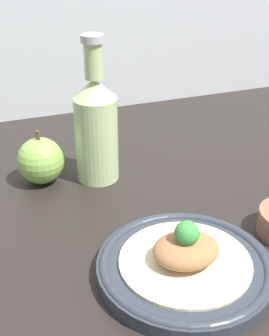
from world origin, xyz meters
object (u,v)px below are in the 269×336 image
object	(u,v)px
plate	(185,267)
plated_food	(186,252)
cider_bottle	(96,126)
apple	(41,161)

from	to	relation	value
plate	plated_food	xyz separation A→B (cm)	(-0.00, -0.00, 2.33)
plate	plated_food	distance (cm)	2.33
plate	cider_bottle	bearing A→B (deg)	96.49
plate	cider_bottle	world-z (taller)	cider_bottle
cider_bottle	apple	xyz separation A→B (cm)	(-9.42, 1.91, -5.73)
plated_food	apple	size ratio (longest dim) A/B	1.77
cider_bottle	plate	bearing A→B (deg)	-83.51
plate	plated_food	size ratio (longest dim) A/B	1.34
plated_food	apple	bearing A→B (deg)	112.76
plate	cider_bottle	xyz separation A→B (cm)	(-3.20, 28.16, 8.50)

